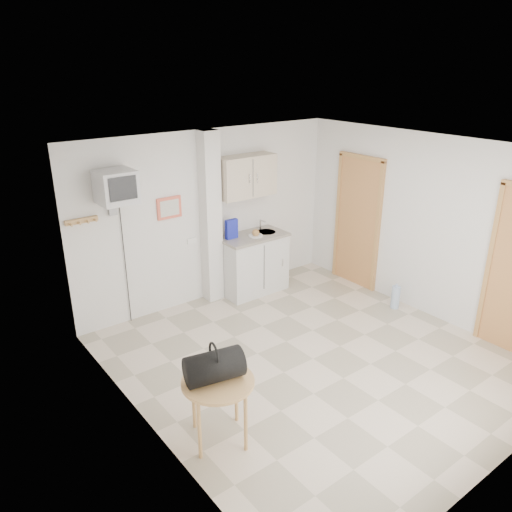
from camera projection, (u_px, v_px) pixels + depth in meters
ground at (313, 359)px, 6.04m from camera, size 4.50×4.50×0.00m
room_envelope at (329, 233)px, 5.67m from camera, size 4.24×4.54×2.55m
kitchenette at (251, 242)px, 7.55m from camera, size 1.03×0.58×2.10m
crt_television at (116, 188)px, 6.00m from camera, size 0.44×0.45×2.15m
round_table at (218, 388)px, 4.57m from camera, size 0.68×0.68×0.65m
duffel_bag at (214, 366)px, 4.49m from camera, size 0.57×0.39×0.39m
water_bottle at (395, 297)px, 7.22m from camera, size 0.13×0.13×0.38m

